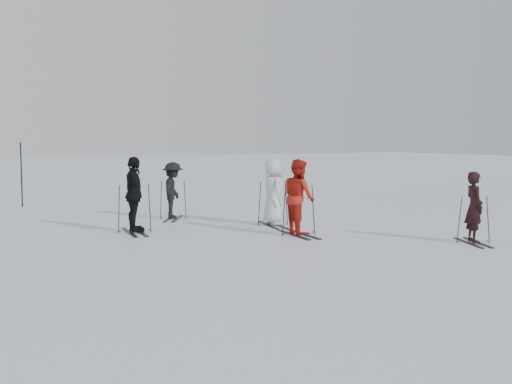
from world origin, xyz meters
TOP-DOWN VIEW (x-y plane):
  - ground at (0.00, 0.00)m, footprint 120.00×120.00m
  - skier_near_dark at (3.18, -3.55)m, footprint 0.61×0.71m
  - skier_red at (0.40, -0.43)m, footprint 0.85×1.02m
  - skier_grey at (0.79, 1.39)m, footprint 0.79×1.01m
  - skier_uphill_left at (-3.02, 2.06)m, footprint 0.64×1.20m
  - skier_uphill_far at (-1.06, 4.07)m, footprint 1.13×1.25m
  - skis_near_dark at (3.18, -3.55)m, footprint 1.76×1.40m
  - skis_red at (0.40, -0.43)m, footprint 1.96×1.24m
  - skis_grey at (0.79, 1.39)m, footprint 1.93×1.34m
  - skis_uphill_left at (-3.02, 2.06)m, footprint 1.90×1.21m
  - skis_uphill_far at (-1.06, 4.07)m, footprint 1.84×1.63m
  - piste_marker at (-4.29, 9.90)m, footprint 0.06×0.06m

SIDE VIEW (x-z plane):
  - ground at x=0.00m, z-range 0.00..0.00m
  - skis_near_dark at x=3.18m, z-range 0.00..1.13m
  - skis_uphill_far at x=-1.06m, z-range 0.00..1.19m
  - skis_grey at x=0.79m, z-range 0.00..1.28m
  - skis_uphill_left at x=-3.02m, z-range 0.00..1.30m
  - skis_red at x=0.40m, z-range 0.00..1.34m
  - skier_near_dark at x=3.18m, z-range 0.00..1.65m
  - skier_uphill_far at x=-1.06m, z-range 0.00..1.69m
  - skier_grey at x=0.79m, z-range 0.00..1.83m
  - skier_red at x=0.40m, z-range 0.00..1.89m
  - skier_uphill_left at x=-3.02m, z-range 0.00..1.94m
  - piste_marker at x=-4.29m, z-range 0.00..2.27m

